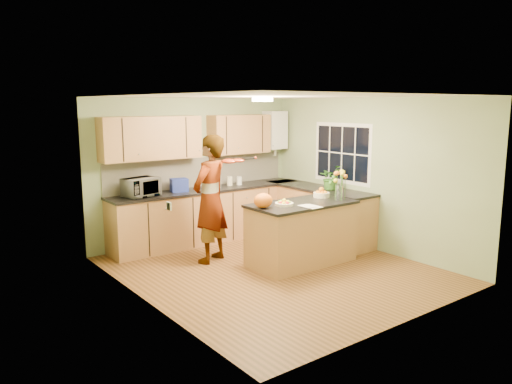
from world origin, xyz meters
TOP-DOWN VIEW (x-y plane):
  - floor at (0.00, 0.00)m, footprint 4.50×4.50m
  - ceiling at (0.00, 0.00)m, footprint 4.00×4.50m
  - wall_back at (0.00, 2.25)m, footprint 4.00×0.02m
  - wall_front at (0.00, -2.25)m, footprint 4.00×0.02m
  - wall_left at (-2.00, 0.00)m, footprint 0.02×4.50m
  - wall_right at (2.00, 0.00)m, footprint 0.02×4.50m
  - back_counter at (0.10, 1.95)m, footprint 3.64×0.62m
  - right_counter at (1.70, 0.85)m, footprint 0.62×2.24m
  - splashback at (0.10, 2.23)m, footprint 3.60×0.02m
  - upper_cabinets at (-0.18, 2.08)m, footprint 3.20×0.34m
  - boiler at (1.70, 2.09)m, footprint 0.40×0.30m
  - window_right at (1.99, 0.60)m, footprint 0.01×1.30m
  - light_switch at (-1.99, -0.60)m, footprint 0.02×0.09m
  - ceiling_lamp at (0.00, 0.30)m, footprint 0.30×0.30m
  - peninsula_island at (0.53, 0.02)m, footprint 1.64×0.84m
  - fruit_dish at (0.18, 0.02)m, footprint 0.27×0.27m
  - orange_bowl at (1.08, 0.17)m, footprint 0.26×0.26m
  - flower_vase at (1.13, -0.16)m, footprint 0.27×0.27m
  - orange_bag at (-0.16, 0.07)m, footprint 0.33×0.29m
  - papers at (0.43, -0.28)m, footprint 0.22×0.29m
  - violinist at (-0.51, 0.93)m, footprint 0.84×0.72m
  - violin at (-0.31, 0.71)m, footprint 0.57×0.50m
  - microwave at (-1.18, 1.93)m, footprint 0.61×0.49m
  - blue_box at (-0.48, 1.97)m, footprint 0.32×0.26m
  - kettle at (0.24, 1.91)m, footprint 0.16×0.16m
  - jar_cream at (0.57, 2.00)m, footprint 0.12×0.12m
  - jar_white at (0.75, 1.95)m, footprint 0.11×0.11m
  - potted_plant at (1.70, 0.58)m, footprint 0.44×0.40m

SIDE VIEW (x-z plane):
  - floor at x=0.00m, z-range 0.00..0.00m
  - peninsula_island at x=0.53m, z-range 0.00..0.94m
  - back_counter at x=0.10m, z-range 0.00..0.94m
  - right_counter at x=1.70m, z-range 0.00..0.94m
  - papers at x=0.43m, z-range 0.94..0.95m
  - violinist at x=-0.51m, z-range 0.00..1.95m
  - fruit_dish at x=0.18m, z-range 0.93..1.02m
  - orange_bowl at x=1.08m, z-range 0.93..1.08m
  - jar_white at x=0.75m, z-range 0.94..1.09m
  - jar_cream at x=0.57m, z-range 0.94..1.10m
  - orange_bag at x=-0.16m, z-range 0.94..1.15m
  - blue_box at x=-0.48m, z-range 0.94..1.16m
  - kettle at x=0.24m, z-range 0.91..1.21m
  - microwave at x=-1.18m, z-range 0.94..1.24m
  - potted_plant at x=1.70m, z-range 0.94..1.37m
  - splashback at x=0.10m, z-range 0.94..1.46m
  - wall_back at x=0.00m, z-range 0.00..2.50m
  - wall_front at x=0.00m, z-range 0.00..2.50m
  - wall_left at x=-2.00m, z-range 0.00..2.50m
  - wall_right at x=2.00m, z-range 0.00..2.50m
  - flower_vase at x=1.13m, z-range 1.02..1.53m
  - light_switch at x=-1.99m, z-range 1.26..1.34m
  - window_right at x=1.99m, z-range 1.02..2.08m
  - violin at x=-0.31m, z-range 1.49..1.63m
  - upper_cabinets at x=-0.18m, z-range 1.50..2.20m
  - boiler at x=1.70m, z-range 1.47..2.33m
  - ceiling_lamp at x=0.00m, z-range 2.43..2.50m
  - ceiling at x=0.00m, z-range 2.49..2.51m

